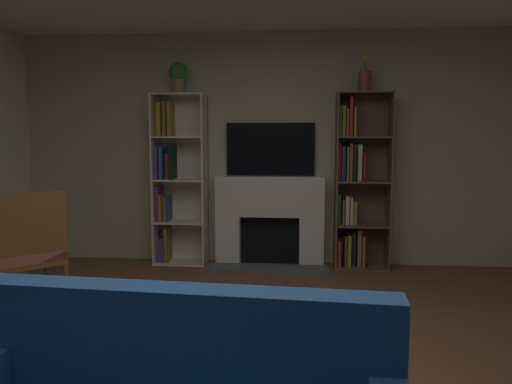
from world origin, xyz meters
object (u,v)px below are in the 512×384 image
Objects in this scene: fireplace at (270,218)px; coffee_table at (200,366)px; bookshelf_right at (356,186)px; vase_with_flowers at (365,80)px; bookshelf_left at (174,178)px; potted_plant at (178,76)px; armchair at (23,249)px; tv at (271,149)px.

fireplace reaches higher than coffee_table.
bookshelf_right is 1.14m from vase_with_flowers.
fireplace is at bearing 178.03° from vase_with_flowers.
vase_with_flowers is (2.11, -0.03, 1.07)m from bookshelf_left.
potted_plant is 0.34× the size of armchair.
coffee_table is at bearing -108.68° from bookshelf_right.
fireplace is 3.22m from coffee_table.
bookshelf_right is (0.95, -0.09, -0.40)m from tv.
tv is at bearing 87.66° from coffee_table.
bookshelf_right reaches higher than coffee_table.
vase_with_flowers reaches higher than bookshelf_left.
fireplace is at bearing -90.00° from tv.
potted_plant reaches higher than coffee_table.
armchair is (-2.90, -1.74, -1.51)m from vase_with_flowers.
tv is 3.45m from coffee_table.
bookshelf_left is 2.50× the size of coffee_table.
armchair is (-0.79, -1.77, -0.44)m from bookshelf_left.
armchair is (-1.89, -1.78, 0.01)m from fireplace.
potted_plant reaches higher than tv.
coffee_table is at bearing -73.42° from bookshelf_left.
bookshelf_left is 1.90× the size of armchair.
fireplace is at bearing 0.24° from bookshelf_left.
bookshelf_right is 5.64× the size of potted_plant.
vase_with_flowers is at bearing 0.05° from potted_plant.
armchair is (-0.87, -1.74, -1.58)m from potted_plant.
vase_with_flowers is (1.02, -0.12, 0.74)m from tv.
tv is at bearing 90.00° from fireplace.
fireplace is at bearing 87.59° from coffee_table.
bookshelf_right reaches higher than armchair.
vase_with_flowers is 0.39× the size of armchair.
bookshelf_right is 3.43m from coffee_table.
coffee_table is at bearing -39.44° from armchair.
potted_plant is 0.44× the size of coffee_table.
tv is at bearing 4.62° from bookshelf_left.
tv is 1.03m from bookshelf_right.
potted_plant is 2.50m from armchair.
potted_plant reaches higher than bookshelf_left.
tv is 2.76m from armchair.
armchair reaches higher than coffee_table.
fireplace is 1.83m from vase_with_flowers.
armchair is 2.28m from coffee_table.
bookshelf_left is at bearing 179.81° from bookshelf_right.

